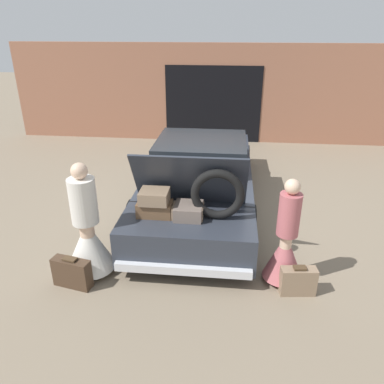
% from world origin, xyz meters
% --- Properties ---
extents(ground_plane, '(40.00, 40.00, 0.00)m').
position_xyz_m(ground_plane, '(0.00, 0.00, 0.00)').
color(ground_plane, '#7F705B').
extents(garage_wall_back, '(12.00, 0.14, 2.80)m').
position_xyz_m(garage_wall_back, '(0.00, 4.47, 1.39)').
color(garage_wall_back, '#9E664C').
rests_on(garage_wall_back, ground_plane).
extents(car, '(2.00, 5.17, 1.67)m').
position_xyz_m(car, '(0.00, -0.01, 0.57)').
color(car, '#2D333D').
rests_on(car, ground_plane).
extents(person_left, '(0.69, 0.69, 1.67)m').
position_xyz_m(person_left, '(-1.36, -2.36, 0.59)').
color(person_left, beige).
rests_on(person_left, ground_plane).
extents(person_right, '(0.55, 0.55, 1.54)m').
position_xyz_m(person_right, '(1.36, -2.29, 0.55)').
color(person_right, beige).
rests_on(person_right, ground_plane).
extents(suitcase_beside_left_person, '(0.56, 0.28, 0.45)m').
position_xyz_m(suitcase_beside_left_person, '(-1.50, -2.71, 0.21)').
color(suitcase_beside_left_person, '#473323').
rests_on(suitcase_beside_left_person, ground_plane).
extents(suitcase_beside_right_person, '(0.48, 0.23, 0.42)m').
position_xyz_m(suitcase_beside_right_person, '(1.53, -2.54, 0.20)').
color(suitcase_beside_right_person, '#8C7259').
rests_on(suitcase_beside_right_person, ground_plane).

